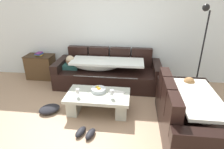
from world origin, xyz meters
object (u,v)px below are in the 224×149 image
Objects in this scene: couch_along_wall at (106,73)px; coffee_table at (98,100)px; couch_near_window at (189,114)px; floor_lamp at (201,45)px; crumpled_garment at (50,109)px; fruit_bowl at (99,90)px; wine_glass_near_right at (112,93)px; wine_glass_near_left at (78,91)px; pair_of_shoes at (85,133)px; side_cabinet at (41,67)px; book_stack_on_cabinet at (39,54)px; open_magazine at (116,93)px.

couch_along_wall reaches higher than coffee_table.
couch_near_window is 1.71m from floor_lamp.
fruit_bowl is at bearing 14.14° from crumpled_garment.
wine_glass_near_left is at bearing -177.32° from wine_glass_near_right.
pair_of_shoes is at bearing -64.74° from wine_glass_near_left.
coffee_table is 0.73m from pair_of_shoes.
floor_lamp reaches higher than wine_glass_near_right.
coffee_table is 2.29m from side_cabinet.
coffee_table is 0.21m from fruit_bowl.
book_stack_on_cabinet is (-2.10, 1.51, 0.18)m from wine_glass_near_right.
wine_glass_near_left reaches higher than fruit_bowl.
pair_of_shoes is (-0.06, -1.86, -0.28)m from couch_along_wall.
couch_along_wall is at bearing 76.12° from wine_glass_near_left.
wine_glass_near_right is at bearing -35.51° from side_cabinet.
coffee_table is 2.47m from floor_lamp.
wine_glass_near_left is at bearing -45.90° from side_cabinet.
book_stack_on_cabinet is at bearing 144.69° from fruit_bowl.
couch_near_window is at bearing -11.91° from wine_glass_near_right.
side_cabinet reaches higher than pair_of_shoes.
side_cabinet is (-1.48, 1.53, -0.17)m from wine_glass_near_left.
couch_near_window reaches higher than book_stack_on_cabinet.
floor_lamp is (2.08, -0.11, 0.79)m from couch_along_wall.
side_cabinet reaches higher than fruit_bowl.
crumpled_garment is at bearing -60.09° from book_stack_on_cabinet.
coffee_table reaches higher than crumpled_garment.
couch_along_wall is 15.25× the size of wine_glass_near_right.
book_stack_on_cabinet is 0.61× the size of pair_of_shoes.
fruit_bowl is at bearing -89.19° from couch_along_wall.
crumpled_garment is (-0.86, 0.57, 0.01)m from pair_of_shoes.
fruit_bowl is 0.14× the size of floor_lamp.
wine_glass_near_left reaches higher than open_magazine.
open_magazine is at bearing -31.28° from book_stack_on_cabinet.
side_cabinet is (-3.40, 1.78, -0.01)m from couch_near_window.
couch_along_wall is at bearing 88.10° from pair_of_shoes.
book_stack_on_cabinet reaches higher than wine_glass_near_right.
coffee_table is 2.33m from book_stack_on_cabinet.
open_magazine is at bearing 17.48° from wine_glass_near_left.
couch_near_window is at bearing -14.01° from coffee_table.
couch_along_wall reaches higher than fruit_bowl.
wine_glass_near_right is at bearing -37.78° from fruit_bowl.
book_stack_on_cabinet is (-1.48, 1.53, 0.18)m from wine_glass_near_left.
coffee_table is 0.62× the size of floor_lamp.
fruit_bowl is 1.69× the size of wine_glass_near_left.
open_magazine is at bearing 60.93° from pair_of_shoes.
book_stack_on_cabinet is at bearing 144.35° from wine_glass_near_right.
book_stack_on_cabinet reaches higher than side_cabinet.
pair_of_shoes is (1.75, -2.09, -0.28)m from side_cabinet.
coffee_table is 4.29× the size of fruit_bowl.
floor_lamp is (2.06, 1.05, 0.88)m from coffee_table.
coffee_table is 1.67× the size of side_cabinet.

